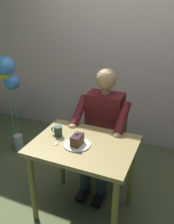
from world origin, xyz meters
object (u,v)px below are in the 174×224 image
object	(u,v)px
coffee_cup	(58,131)
dessert_spoon	(58,142)
dining_table	(84,155)
chair	(107,136)
cake_slice	(77,140)
balloon_display	(8,81)
seated_person	(102,129)

from	to	relation	value
coffee_cup	dessert_spoon	size ratio (longest dim) A/B	0.75
dining_table	dessert_spoon	distance (m)	0.25
chair	dessert_spoon	distance (m)	0.78
cake_slice	balloon_display	size ratio (longest dim) A/B	0.10
cake_slice	balloon_display	distance (m)	1.41
dining_table	balloon_display	size ratio (longest dim) A/B	0.68
cake_slice	dining_table	bearing A→B (deg)	-133.82
chair	seated_person	world-z (taller)	seated_person
dining_table	cake_slice	world-z (taller)	cake_slice
seated_person	dessert_spoon	distance (m)	0.58
coffee_cup	balloon_display	xyz separation A→B (m)	(1.00, -0.60, 0.17)
dining_table	coffee_cup	size ratio (longest dim) A/B	8.10
seated_person	balloon_display	world-z (taller)	seated_person
dining_table	coffee_cup	world-z (taller)	coffee_cup
seated_person	cake_slice	world-z (taller)	seated_person
balloon_display	seated_person	bearing A→B (deg)	172.47
chair	seated_person	distance (m)	0.24
chair	cake_slice	distance (m)	0.75
cake_slice	coffee_cup	world-z (taller)	cake_slice
chair	balloon_display	bearing A→B (deg)	0.09
coffee_cup	balloon_display	distance (m)	1.18
dessert_spoon	balloon_display	bearing A→B (deg)	-33.40
cake_slice	balloon_display	xyz separation A→B (m)	(1.23, -0.67, 0.16)
seated_person	dessert_spoon	size ratio (longest dim) A/B	8.92
balloon_display	chair	bearing A→B (deg)	-179.91
seated_person	dessert_spoon	bearing A→B (deg)	68.67
dining_table	balloon_display	bearing A→B (deg)	-26.47
dining_table	seated_person	xyz separation A→B (m)	(-0.00, -0.46, 0.02)
dessert_spoon	chair	bearing A→B (deg)	-106.49
cake_slice	coffee_cup	bearing A→B (deg)	-19.17
dining_table	chair	distance (m)	0.65
seated_person	cake_slice	xyz separation A→B (m)	(0.04, 0.51, 0.15)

